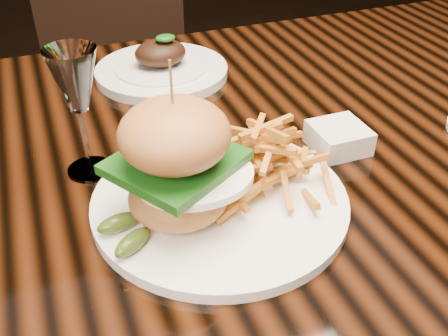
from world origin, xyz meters
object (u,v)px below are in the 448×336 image
object	(u,v)px
burger_plate	(217,170)
wine_glass	(75,85)
far_dish	(162,68)
dining_table	(229,177)
chair_far	(116,55)

from	to	relation	value
burger_plate	wine_glass	xyz separation A→B (m)	(-0.14, 0.14, 0.08)
far_dish	burger_plate	bearing A→B (deg)	-95.32
dining_table	far_dish	size ratio (longest dim) A/B	6.37
dining_table	wine_glass	size ratio (longest dim) A/B	8.73
dining_table	chair_far	world-z (taller)	chair_far
dining_table	chair_far	size ratio (longest dim) A/B	1.68
dining_table	far_dish	bearing A→B (deg)	98.61
dining_table	burger_plate	world-z (taller)	burger_plate
dining_table	wine_glass	world-z (taller)	wine_glass
wine_glass	far_dish	world-z (taller)	wine_glass
wine_glass	chair_far	bearing A→B (deg)	77.99
wine_glass	chair_far	distance (m)	0.99
wine_glass	dining_table	bearing A→B (deg)	3.39
burger_plate	wine_glass	distance (m)	0.21
chair_far	dining_table	bearing A→B (deg)	-80.52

